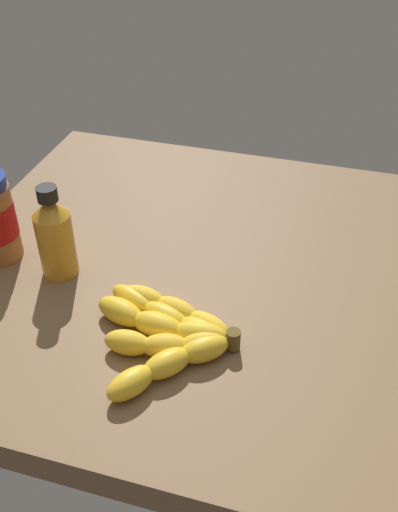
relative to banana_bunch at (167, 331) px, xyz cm
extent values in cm
cube|color=brown|center=(-17.58, -3.29, -4.20)|extent=(78.98, 77.98, 4.95)
ellipsoid|color=yellow|center=(-2.64, 5.27, -0.07)|extent=(5.86, 7.86, 3.30)
ellipsoid|color=yellow|center=(-4.56, -0.09, -0.07)|extent=(5.15, 7.77, 3.30)
ellipsoid|color=yellow|center=(-5.79, -5.65, -0.07)|extent=(4.36, 7.55, 3.30)
ellipsoid|color=yellow|center=(-1.68, 4.73, -0.14)|extent=(4.42, 8.18, 3.16)
ellipsoid|color=yellow|center=(-3.06, -1.31, -0.14)|extent=(5.19, 8.33, 3.16)
ellipsoid|color=yellow|center=(-5.11, -7.15, -0.14)|extent=(5.90, 8.38, 3.16)
ellipsoid|color=yellow|center=(-0.53, 4.66, 0.12)|extent=(4.33, 8.09, 3.69)
ellipsoid|color=yellow|center=(-0.59, -1.56, 0.12)|extent=(4.49, 8.16, 3.69)
ellipsoid|color=yellow|center=(-1.83, -7.66, 0.12)|extent=(5.79, 8.55, 3.69)
ellipsoid|color=gold|center=(0.93, 5.58, 0.01)|extent=(6.03, 7.42, 3.47)
ellipsoid|color=gold|center=(2.77, 0.69, 0.01)|extent=(5.02, 7.23, 3.47)
ellipsoid|color=gold|center=(3.57, -4.47, 0.01)|extent=(3.80, 6.73, 3.47)
ellipsoid|color=yellow|center=(1.81, 5.95, 0.04)|extent=(7.16, 7.64, 3.52)
ellipsoid|color=yellow|center=(5.67, 1.92, 0.04)|extent=(7.56, 7.29, 3.52)
ellipsoid|color=yellow|center=(10.10, -1.47, 0.04)|extent=(7.78, 6.76, 3.52)
cylinder|color=brown|center=(-0.91, 9.27, 0.08)|extent=(2.00, 2.00, 3.00)
cylinder|color=orange|center=(-9.75, -21.37, 3.70)|extent=(5.75, 5.75, 10.86)
cone|color=orange|center=(-9.75, -21.37, 10.46)|extent=(5.75, 5.75, 2.65)
cylinder|color=black|center=(-9.75, -21.37, 12.90)|extent=(3.09, 3.09, 2.23)
camera|label=1|loc=(54.51, 20.40, 58.24)|focal=41.10mm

